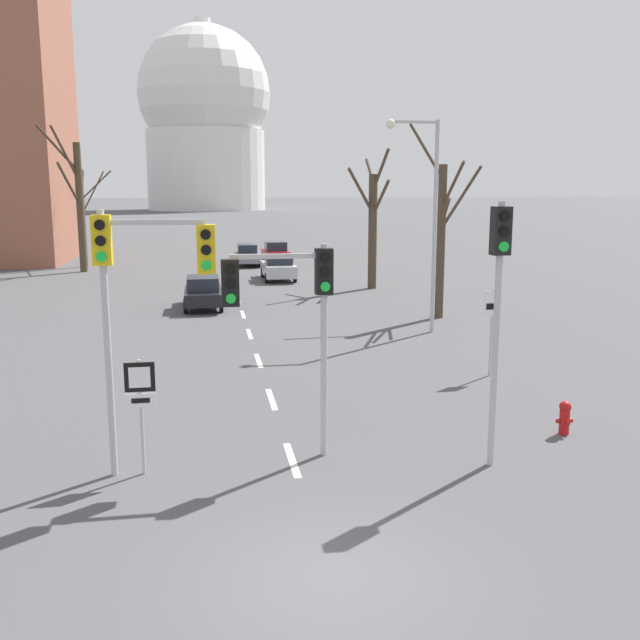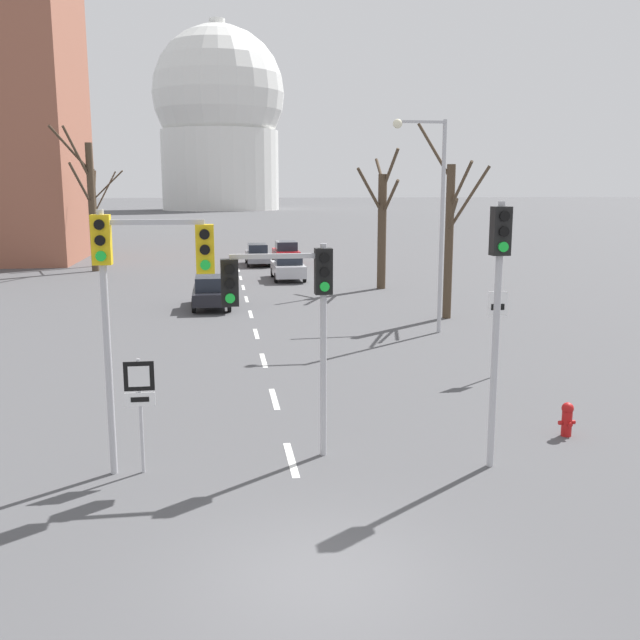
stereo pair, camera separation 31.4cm
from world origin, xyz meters
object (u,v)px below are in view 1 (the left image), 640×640
object	(u,v)px
sedan_near_right	(247,255)
sedan_mid_centre	(275,253)
traffic_signal_near_right	(498,286)
route_sign_post	(141,397)
traffic_signal_near_left	(140,276)
street_lamp_right	(426,205)
fire_hydrant	(565,416)
traffic_signal_centre_tall	(291,298)
sedan_far_left	(203,292)
speed_limit_sign	(492,318)
sedan_near_left	(278,267)

from	to	relation	value
sedan_near_right	sedan_mid_centre	distance (m)	2.24
traffic_signal_near_right	route_sign_post	world-z (taller)	traffic_signal_near_right
traffic_signal_near_left	street_lamp_right	world-z (taller)	street_lamp_right
fire_hydrant	street_lamp_right	world-z (taller)	street_lamp_right
traffic_signal_centre_tall	sedan_far_left	xyz separation A→B (m)	(-1.81, 19.87, -2.69)
sedan_far_left	sedan_mid_centre	bearing A→B (deg)	74.19
speed_limit_sign	route_sign_post	bearing A→B (deg)	-148.39
traffic_signal_near_right	speed_limit_sign	world-z (taller)	traffic_signal_near_right
fire_hydrant	sedan_near_right	xyz separation A→B (m)	(-5.03, 38.46, 0.37)
route_sign_post	fire_hydrant	distance (m)	9.73
traffic_signal_near_right	sedan_near_right	distance (m)	40.16
sedan_near_left	sedan_mid_centre	distance (m)	9.33
street_lamp_right	sedan_near_left	world-z (taller)	street_lamp_right
speed_limit_sign	sedan_far_left	xyz separation A→B (m)	(-8.70, 14.16, -1.04)
street_lamp_right	sedan_far_left	xyz separation A→B (m)	(-8.71, 7.31, -4.29)
traffic_signal_near_left	fire_hydrant	world-z (taller)	traffic_signal_near_left
route_sign_post	sedan_far_left	size ratio (longest dim) A/B	0.56
sedan_far_left	fire_hydrant	bearing A→B (deg)	-66.84
speed_limit_sign	sedan_mid_centre	size ratio (longest dim) A/B	0.60
traffic_signal_near_left	traffic_signal_near_right	size ratio (longest dim) A/B	0.97
route_sign_post	sedan_mid_centre	size ratio (longest dim) A/B	0.53
street_lamp_right	sedan_near_right	size ratio (longest dim) A/B	1.81
traffic_signal_centre_tall	traffic_signal_near_right	bearing A→B (deg)	-15.43
traffic_signal_centre_tall	street_lamp_right	xyz separation A→B (m)	(6.90, 12.56, 1.60)
sedan_near_left	sedan_mid_centre	world-z (taller)	sedan_mid_centre
sedan_near_right	sedan_mid_centre	xyz separation A→B (m)	(2.19, 0.46, 0.06)
route_sign_post	sedan_mid_centre	world-z (taller)	route_sign_post
sedan_far_left	traffic_signal_near_left	bearing A→B (deg)	-93.40
traffic_signal_near_left	speed_limit_sign	xyz separation A→B (m)	(9.90, 6.10, -2.22)
traffic_signal_near_right	sedan_far_left	xyz separation A→B (m)	(-5.87, 20.99, -3.00)
traffic_signal_near_right	sedan_near_left	distance (m)	31.30
traffic_signal_near_right	sedan_near_right	bearing A→B (deg)	93.67
traffic_signal_centre_tall	traffic_signal_near_left	bearing A→B (deg)	-172.47
fire_hydrant	street_lamp_right	xyz separation A→B (m)	(0.37, 12.18, 4.65)
sedan_far_left	sedan_near_left	bearing A→B (deg)	65.01
traffic_signal_near_left	traffic_signal_centre_tall	size ratio (longest dim) A/B	1.16
traffic_signal_centre_tall	street_lamp_right	world-z (taller)	street_lamp_right
traffic_signal_near_right	sedan_far_left	distance (m)	22.00
traffic_signal_centre_tall	sedan_mid_centre	size ratio (longest dim) A/B	1.03
sedan_near_right	sedan_near_left	bearing A→B (deg)	-80.88
traffic_signal_centre_tall	route_sign_post	distance (m)	3.65
traffic_signal_centre_tall	sedan_far_left	size ratio (longest dim) A/B	1.08
fire_hydrant	sedan_near_left	distance (m)	29.85
sedan_near_left	traffic_signal_near_right	bearing A→B (deg)	-87.89
speed_limit_sign	sedan_mid_centre	xyz separation A→B (m)	(-3.19, 33.60, -0.96)
traffic_signal_near_right	street_lamp_right	xyz separation A→B (m)	(2.83, 13.68, 1.29)
traffic_signal_near_left	sedan_near_right	distance (m)	39.63
fire_hydrant	sedan_far_left	size ratio (longest dim) A/B	0.19
street_lamp_right	sedan_far_left	world-z (taller)	street_lamp_right
fire_hydrant	route_sign_post	bearing A→B (deg)	-175.13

